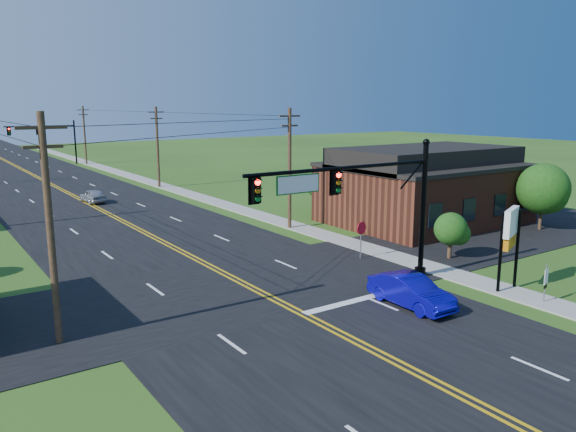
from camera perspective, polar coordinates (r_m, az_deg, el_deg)
ground at (r=20.57m, az=13.08°, el=-15.71°), size 260.00×260.00×0.00m
road_main at (r=64.34m, az=-21.73°, el=2.24°), size 16.00×220.00×0.04m
road_cross at (r=29.31m, az=-4.55°, el=-7.09°), size 70.00×10.00×0.04m
sidewalk at (r=58.27m, az=-9.38°, el=2.05°), size 2.00×160.00×0.08m
signal_mast_main at (r=27.48m, az=7.39°, el=1.79°), size 11.30×0.60×7.48m
signal_mast_far at (r=94.07m, az=-23.45°, el=7.50°), size 10.98×0.60×7.48m
brick_building at (r=45.81m, az=13.64°, el=2.32°), size 14.20×11.20×4.70m
utility_pole_left_a at (r=23.02m, az=-23.04°, el=-0.94°), size 1.80×0.28×9.00m
utility_pole_right_a at (r=41.76m, az=0.16°, el=5.07°), size 1.80×0.28×9.00m
utility_pole_right_b at (r=64.78m, az=-13.11°, el=6.99°), size 1.80×0.28×9.00m
utility_pole_right_c at (r=93.31m, az=-19.96°, el=7.83°), size 1.80×0.28×9.00m
tree_right_front at (r=45.59m, az=24.48°, el=2.52°), size 3.80×3.80×5.00m
tree_right_back at (r=48.86m, az=3.49°, el=3.45°), size 3.00×3.00×4.10m
shrub_corner at (r=35.23m, az=16.20°, el=-1.28°), size 2.00×2.00×2.86m
blue_car at (r=26.75m, az=12.37°, el=-7.54°), size 1.63×4.45×1.46m
distant_car at (r=56.62m, az=-19.22°, el=1.91°), size 1.80×3.87×1.28m
route_sign at (r=29.09m, az=24.71°, el=-5.96°), size 0.48×0.14×1.95m
stop_sign at (r=34.08m, az=7.46°, el=-1.61°), size 0.83×0.17×2.35m
pylon_sign at (r=29.90m, az=21.67°, el=-1.42°), size 2.00×1.07×4.21m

